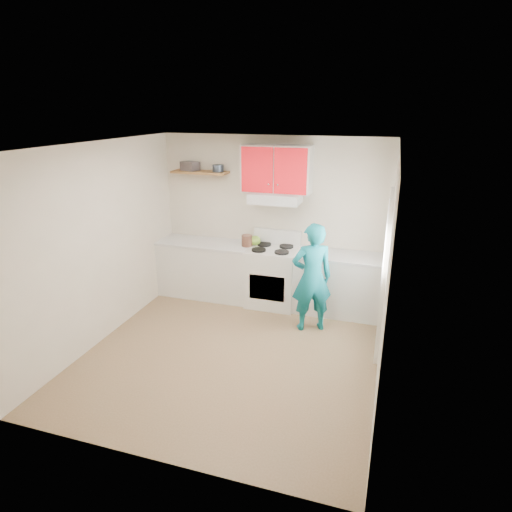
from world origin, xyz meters
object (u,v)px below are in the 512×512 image
(kettle, at_px, (255,240))
(person, at_px, (312,278))
(stove, at_px, (272,277))
(crock, at_px, (247,241))
(tin, at_px, (218,168))

(kettle, distance_m, person, 1.31)
(stove, relative_size, crock, 4.63)
(tin, xyz_separation_m, crock, (0.52, -0.16, -1.09))
(tin, distance_m, crock, 1.22)
(tin, xyz_separation_m, person, (1.68, -0.81, -1.32))
(stove, bearing_deg, crock, 177.24)
(tin, height_order, crock, tin)
(kettle, height_order, crock, crock)
(tin, relative_size, crock, 0.90)
(stove, xyz_separation_m, person, (0.73, -0.63, 0.32))
(tin, distance_m, kettle, 1.26)
(crock, height_order, person, person)
(person, bearing_deg, crock, -53.56)
(kettle, distance_m, crock, 0.14)
(crock, xyz_separation_m, person, (1.16, -0.65, -0.22))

